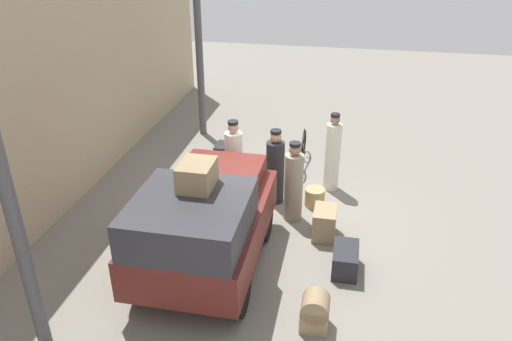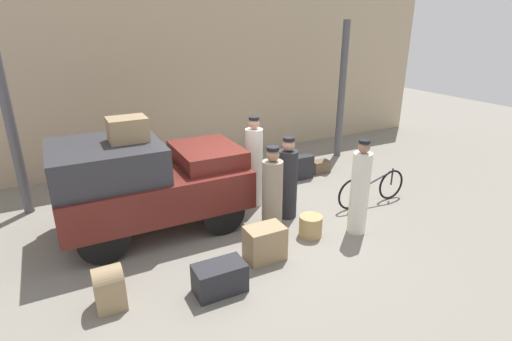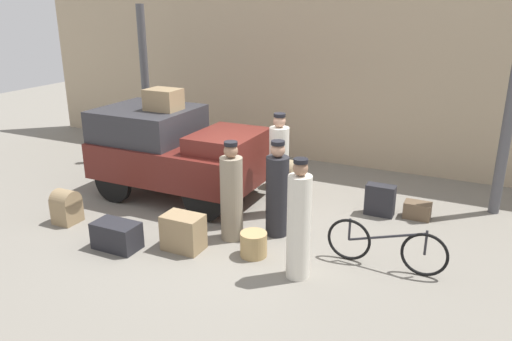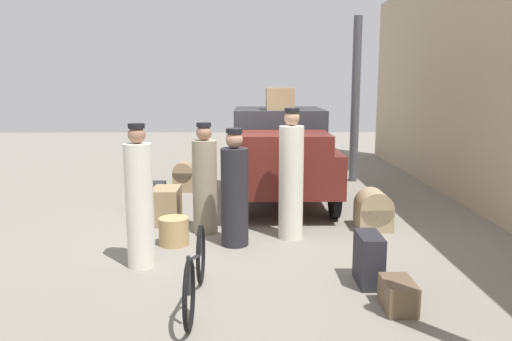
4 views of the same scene
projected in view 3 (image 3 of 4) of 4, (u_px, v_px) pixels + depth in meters
The scene contains 18 objects.
ground_plane at pixel (241, 223), 8.74m from camera, with size 30.00×30.00×0.00m, color gray.
station_building_facade at pixel (321, 67), 11.49m from camera, with size 16.00×0.15×4.50m.
canopy_pillar_left at pixel (145, 84), 11.80m from camera, with size 0.19×0.19×3.64m.
canopy_pillar_right at pixel (509, 116), 8.62m from camera, with size 0.19×0.19×3.64m.
truck at pixel (175, 149), 9.72m from camera, with size 3.26×1.84×1.71m.
bicycle at pixel (386, 246), 7.20m from camera, with size 1.74×0.04×0.70m.
wicker_basket at pixel (254, 244), 7.59m from camera, with size 0.41×0.41×0.38m.
porter_standing_middle at pixel (277, 193), 8.12m from camera, with size 0.37×0.37×1.61m.
porter_lifting_near_truck at pixel (232, 195), 7.97m from camera, with size 0.36×0.36×1.64m.
porter_carrying_trunk at pixel (299, 224), 6.82m from camera, with size 0.33×0.33×1.74m.
porter_with_bicycle at pixel (279, 169), 8.89m from camera, with size 0.35×0.35×1.87m.
trunk_large_brown at pixel (284, 174), 10.36m from camera, with size 0.52×0.51×0.60m.
trunk_wicker_pale at pixel (183, 232), 7.76m from camera, with size 0.62×0.41×0.57m.
suitcase_black_upright at pixel (417, 210), 8.91m from camera, with size 0.46×0.29×0.30m.
trunk_barrel_dark at pixel (66, 206), 8.69m from camera, with size 0.38×0.41×0.60m.
suitcase_tan_flat at pixel (117, 236), 7.81m from camera, with size 0.73×0.42×0.43m.
trunk_umber_medium at pixel (380, 200), 9.01m from camera, with size 0.52×0.25×0.57m.
trunk_on_truck_roof at pixel (163, 100), 9.50m from camera, with size 0.63×0.50×0.40m.
Camera 3 is at (3.68, -7.07, 3.71)m, focal length 35.00 mm.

